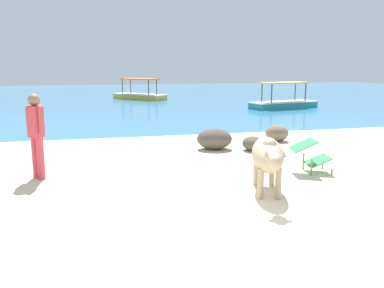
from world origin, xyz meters
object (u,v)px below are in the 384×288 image
Objects in this scene: person_standing at (36,130)px; cow at (268,156)px; boat_yellow at (139,95)px; boat_teal at (283,102)px; deck_chair_near at (310,154)px.

cow is at bearing -60.23° from person_standing.
boat_yellow is 0.90× the size of boat_teal.
boat_yellow is at bearing 42.88° from person_standing.
person_standing is 0.42× the size of boat_teal.
boat_yellow is 9.60m from boat_teal.
boat_teal is (10.39, 11.11, -0.70)m from person_standing.
deck_chair_near is 12.93m from boat_teal.
person_standing is (-5.29, 0.77, 0.56)m from deck_chair_near.
person_standing reaches higher than boat_teal.
person_standing is at bearing -177.20° from deck_chair_near.
deck_chair_near is 18.96m from boat_yellow.
boat_yellow is at bearing -61.47° from boat_teal.
person_standing is at bearing -54.95° from boat_yellow.
person_standing is at bearing -98.47° from cow.
boat_yellow reaches higher than cow.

